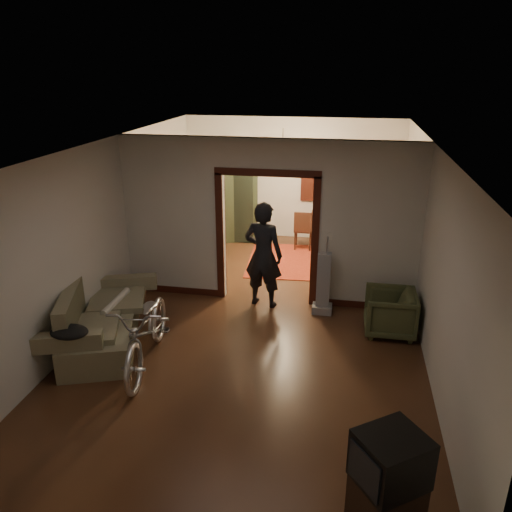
% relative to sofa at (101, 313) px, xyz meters
% --- Properties ---
extents(floor, '(5.00, 8.50, 0.01)m').
position_rel_sofa_xyz_m(floor, '(2.15, 1.16, -0.48)').
color(floor, '#351D11').
rests_on(floor, ground).
extents(ceiling, '(5.00, 8.50, 0.01)m').
position_rel_sofa_xyz_m(ceiling, '(2.15, 1.16, 2.32)').
color(ceiling, white).
rests_on(ceiling, floor).
extents(wall_back, '(5.00, 0.02, 2.80)m').
position_rel_sofa_xyz_m(wall_back, '(2.15, 5.41, 0.92)').
color(wall_back, beige).
rests_on(wall_back, floor).
extents(wall_left, '(0.02, 8.50, 2.80)m').
position_rel_sofa_xyz_m(wall_left, '(-0.35, 1.16, 0.92)').
color(wall_left, beige).
rests_on(wall_left, floor).
extents(wall_right, '(0.02, 8.50, 2.80)m').
position_rel_sofa_xyz_m(wall_right, '(4.65, 1.16, 0.92)').
color(wall_right, beige).
rests_on(wall_right, floor).
extents(partition_wall, '(5.00, 0.14, 2.80)m').
position_rel_sofa_xyz_m(partition_wall, '(2.15, 1.91, 0.92)').
color(partition_wall, beige).
rests_on(partition_wall, floor).
extents(door_casing, '(1.74, 0.20, 2.32)m').
position_rel_sofa_xyz_m(door_casing, '(2.15, 1.91, 0.62)').
color(door_casing, '#35130C').
rests_on(door_casing, floor).
extents(far_window, '(0.98, 0.06, 1.28)m').
position_rel_sofa_xyz_m(far_window, '(2.85, 5.37, 1.07)').
color(far_window, black).
rests_on(far_window, wall_back).
extents(chandelier, '(0.24, 0.24, 0.24)m').
position_rel_sofa_xyz_m(chandelier, '(2.15, 3.66, 1.87)').
color(chandelier, '#FFE0A5').
rests_on(chandelier, ceiling).
extents(light_switch, '(0.08, 0.01, 0.12)m').
position_rel_sofa_xyz_m(light_switch, '(3.20, 1.84, 0.77)').
color(light_switch, silver).
rests_on(light_switch, partition_wall).
extents(sofa, '(1.58, 2.27, 0.96)m').
position_rel_sofa_xyz_m(sofa, '(0.00, 0.00, 0.00)').
color(sofa, brown).
rests_on(sofa, floor).
extents(rolled_paper, '(0.10, 0.82, 0.10)m').
position_rel_sofa_xyz_m(rolled_paper, '(0.10, 0.30, 0.05)').
color(rolled_paper, beige).
rests_on(rolled_paper, sofa).
extents(jacket, '(0.50, 0.37, 0.15)m').
position_rel_sofa_xyz_m(jacket, '(0.05, -0.91, 0.20)').
color(jacket, black).
rests_on(jacket, sofa).
extents(bicycle, '(0.94, 2.04, 1.03)m').
position_rel_sofa_xyz_m(bicycle, '(0.89, -0.41, 0.04)').
color(bicycle, silver).
rests_on(bicycle, floor).
extents(armchair, '(0.76, 0.74, 0.69)m').
position_rel_sofa_xyz_m(armchair, '(4.19, 1.07, -0.13)').
color(armchair, '#414728').
rests_on(armchair, floor).
extents(tv_stand, '(0.71, 0.70, 0.48)m').
position_rel_sofa_xyz_m(tv_stand, '(3.95, -2.47, -0.24)').
color(tv_stand, black).
rests_on(tv_stand, floor).
extents(crt_tv, '(0.74, 0.73, 0.48)m').
position_rel_sofa_xyz_m(crt_tv, '(3.95, -2.47, 0.24)').
color(crt_tv, black).
rests_on(crt_tv, tv_stand).
extents(vacuum, '(0.38, 0.34, 1.06)m').
position_rel_sofa_xyz_m(vacuum, '(3.14, 1.56, 0.05)').
color(vacuum, gray).
rests_on(vacuum, floor).
extents(person, '(0.74, 0.56, 1.82)m').
position_rel_sofa_xyz_m(person, '(2.12, 1.68, 0.43)').
color(person, black).
rests_on(person, floor).
extents(oriental_rug, '(1.69, 2.13, 0.02)m').
position_rel_sofa_xyz_m(oriental_rug, '(2.24, 3.78, -0.47)').
color(oriental_rug, maroon).
rests_on(oriental_rug, floor).
extents(locker, '(1.02, 0.76, 1.82)m').
position_rel_sofa_xyz_m(locker, '(0.93, 4.98, 0.43)').
color(locker, '#252F1C').
rests_on(locker, floor).
extents(globe, '(0.27, 0.27, 0.27)m').
position_rel_sofa_xyz_m(globe, '(0.93, 4.98, 1.46)').
color(globe, '#1E5972').
rests_on(globe, locker).
extents(desk, '(1.02, 0.68, 0.70)m').
position_rel_sofa_xyz_m(desk, '(3.13, 5.07, -0.13)').
color(desk, black).
rests_on(desk, floor).
extents(desk_chair, '(0.41, 0.41, 0.89)m').
position_rel_sofa_xyz_m(desk_chair, '(2.52, 4.63, -0.04)').
color(desk_chair, black).
rests_on(desk_chair, floor).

